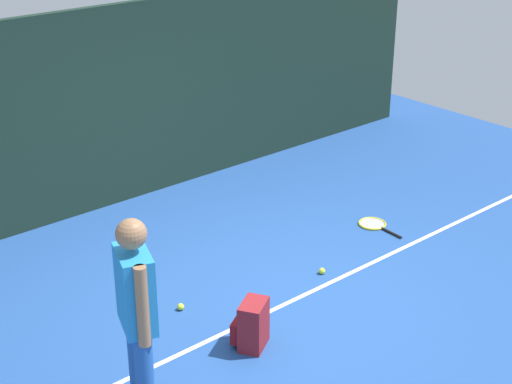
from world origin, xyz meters
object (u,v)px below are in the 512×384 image
object	(u,v)px
backpack	(252,325)
tennis_ball_near_player	(181,307)
tennis_racket	(374,224)
tennis_player	(137,312)
tennis_ball_by_fence	(322,271)

from	to	relation	value
backpack	tennis_ball_near_player	distance (m)	0.90
tennis_racket	backpack	world-z (taller)	backpack
tennis_racket	tennis_ball_near_player	world-z (taller)	tennis_ball_near_player
tennis_player	tennis_ball_by_fence	bearing A→B (deg)	124.95
tennis_racket	tennis_player	bearing A→B (deg)	108.75
tennis_ball_near_player	tennis_ball_by_fence	xyz separation A→B (m)	(1.49, -0.39, 0.00)
tennis_player	backpack	distance (m)	1.47
tennis_ball_near_player	tennis_racket	bearing A→B (deg)	0.14
tennis_player	tennis_ball_near_player	distance (m)	1.80
tennis_player	tennis_ball_by_fence	distance (m)	2.84
tennis_racket	tennis_ball_near_player	distance (m)	2.73
tennis_racket	tennis_ball_by_fence	distance (m)	1.30
tennis_ball_near_player	tennis_ball_by_fence	world-z (taller)	same
tennis_player	tennis_racket	xyz separation A→B (m)	(3.83, 1.08, -0.95)
tennis_player	tennis_ball_near_player	size ratio (longest dim) A/B	25.76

